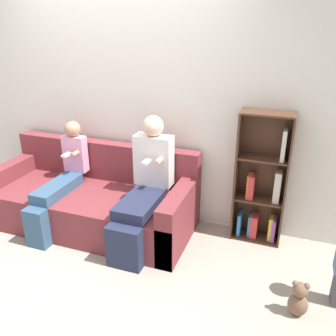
# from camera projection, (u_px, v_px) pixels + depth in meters

# --- Properties ---
(ground_plane) EXTENTS (14.00, 14.00, 0.00)m
(ground_plane) POSITION_uv_depth(u_px,v_px,m) (79.00, 255.00, 3.35)
(ground_plane) COLOR #9E9384
(back_wall) EXTENTS (10.00, 0.06, 2.55)m
(back_wall) POSITION_uv_depth(u_px,v_px,m) (122.00, 99.00, 3.77)
(back_wall) COLOR silver
(back_wall) RESTS_ON ground_plane
(couch) EXTENTS (2.16, 0.91, 0.82)m
(couch) POSITION_uv_depth(u_px,v_px,m) (92.00, 201.00, 3.78)
(couch) COLOR maroon
(couch) RESTS_ON ground_plane
(adult_seated) EXTENTS (0.38, 0.87, 1.22)m
(adult_seated) POSITION_uv_depth(u_px,v_px,m) (145.00, 184.00, 3.37)
(adult_seated) COLOR #232842
(adult_seated) RESTS_ON ground_plane
(child_seated) EXTENTS (0.25, 0.88, 1.07)m
(child_seated) POSITION_uv_depth(u_px,v_px,m) (60.00, 180.00, 3.66)
(child_seated) COLOR #335170
(child_seated) RESTS_ON ground_plane
(bookshelf) EXTENTS (0.48, 0.25, 1.30)m
(bookshelf) POSITION_uv_depth(u_px,v_px,m) (262.00, 186.00, 3.44)
(bookshelf) COLOR #4C2D1E
(bookshelf) RESTS_ON ground_plane
(teddy_bear) EXTENTS (0.15, 0.12, 0.30)m
(teddy_bear) POSITION_uv_depth(u_px,v_px,m) (299.00, 300.00, 2.63)
(teddy_bear) COLOR brown
(teddy_bear) RESTS_ON ground_plane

